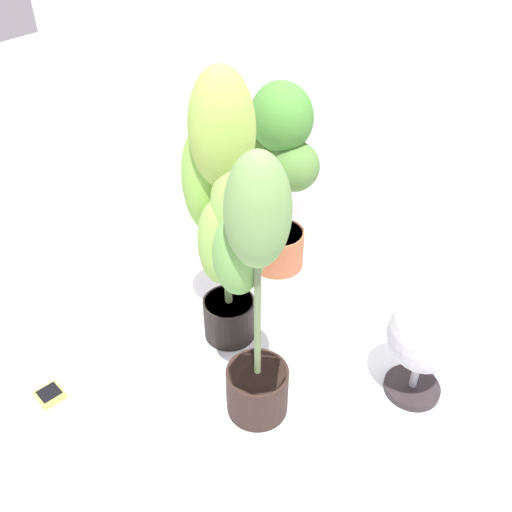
{
  "coord_description": "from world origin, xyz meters",
  "views": [
    {
      "loc": [
        0.85,
        -1.05,
        1.39
      ],
      "look_at": [
        0.11,
        0.18,
        0.33
      ],
      "focal_mm": 37.45,
      "sensor_mm": 36.0,
      "label": 1
    }
  ],
  "objects_px": {
    "potted_plant_front_right": "(253,293)",
    "floor_fan": "(425,339)",
    "hygrometer_box": "(50,395)",
    "potted_plant_back_center": "(279,166)",
    "potted_plant_center": "(222,200)"
  },
  "relations": [
    {
      "from": "potted_plant_front_right",
      "to": "floor_fan",
      "type": "distance_m",
      "value": 0.57
    },
    {
      "from": "potted_plant_front_right",
      "to": "hygrometer_box",
      "type": "xyz_separation_m",
      "value": [
        -0.57,
        -0.32,
        -0.45
      ]
    },
    {
      "from": "hygrometer_box",
      "to": "potted_plant_front_right",
      "type": "bearing_deg",
      "value": 43.67
    },
    {
      "from": "hygrometer_box",
      "to": "potted_plant_back_center",
      "type": "bearing_deg",
      "value": 89.39
    },
    {
      "from": "potted_plant_center",
      "to": "floor_fan",
      "type": "bearing_deg",
      "value": 8.11
    },
    {
      "from": "hygrometer_box",
      "to": "floor_fan",
      "type": "height_order",
      "value": "floor_fan"
    },
    {
      "from": "potted_plant_back_center",
      "to": "floor_fan",
      "type": "height_order",
      "value": "potted_plant_back_center"
    },
    {
      "from": "potted_plant_front_right",
      "to": "floor_fan",
      "type": "relative_size",
      "value": 2.41
    },
    {
      "from": "potted_plant_front_right",
      "to": "hygrometer_box",
      "type": "height_order",
      "value": "potted_plant_front_right"
    },
    {
      "from": "potted_plant_front_right",
      "to": "floor_fan",
      "type": "xyz_separation_m",
      "value": [
        0.41,
        0.31,
        -0.23
      ]
    },
    {
      "from": "floor_fan",
      "to": "hygrometer_box",
      "type": "bearing_deg",
      "value": 80.03
    },
    {
      "from": "potted_plant_back_center",
      "to": "potted_plant_front_right",
      "type": "bearing_deg",
      "value": -66.45
    },
    {
      "from": "hygrometer_box",
      "to": "floor_fan",
      "type": "relative_size",
      "value": 0.27
    },
    {
      "from": "potted_plant_back_center",
      "to": "hygrometer_box",
      "type": "bearing_deg",
      "value": -105.46
    },
    {
      "from": "potted_plant_center",
      "to": "hygrometer_box",
      "type": "height_order",
      "value": "potted_plant_center"
    }
  ]
}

